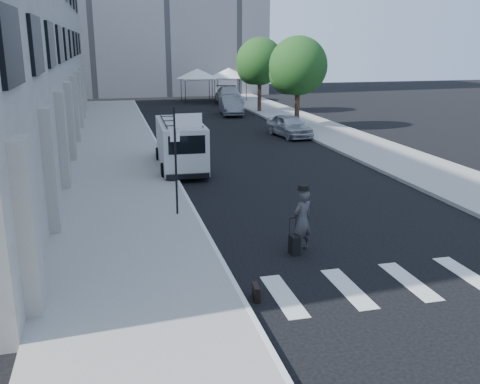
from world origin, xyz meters
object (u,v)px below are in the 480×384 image
parked_car_a (289,126)px  parked_car_b (231,106)px  cargo_van (180,144)px  briefcase (256,292)px  parked_car_c (229,95)px  businessman (302,220)px  suitcase (294,245)px

parked_car_a → parked_car_b: 10.90m
cargo_van → parked_car_b: (6.49, 17.79, -0.40)m
briefcase → parked_car_c: bearing=84.7°
businessman → briefcase: (-2.02, -2.53, -0.71)m
parked_car_c → parked_car_b: bearing=-95.4°
businessman → suitcase: 0.71m
parked_car_a → cargo_van: bearing=-145.6°
briefcase → parked_car_a: parked_car_a is taller
suitcase → cargo_van: 11.17m
parked_car_a → parked_car_c: 18.40m
businessman → parked_car_a: 18.69m
parked_car_a → parked_car_b: (-1.14, 10.84, 0.04)m
briefcase → cargo_van: bearing=96.0°
briefcase → suitcase: size_ratio=0.44×
parked_car_c → cargo_van: bearing=-101.3°
briefcase → parked_car_b: (6.65, 31.14, 0.55)m
parked_car_c → suitcase: bearing=-93.8°
parked_car_a → parked_car_b: parked_car_b is taller
briefcase → parked_car_b: bearing=84.6°
briefcase → parked_car_a: (7.79, 20.30, 0.51)m
businessman → parked_car_a: (5.77, 17.77, -0.20)m
cargo_van → briefcase: bearing=-88.8°
businessman → briefcase: businessman is taller
businessman → suitcase: businessman is taller
businessman → suitcase: bearing=10.5°
businessman → briefcase: 3.32m
parked_car_a → parked_car_c: (0.43, 18.40, 0.13)m
briefcase → cargo_van: 13.38m
businessman → cargo_van: size_ratio=0.30×
businessman → parked_car_a: size_ratio=0.44×
briefcase → parked_car_b: 31.85m
suitcase → parked_car_c: parked_car_c is taller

